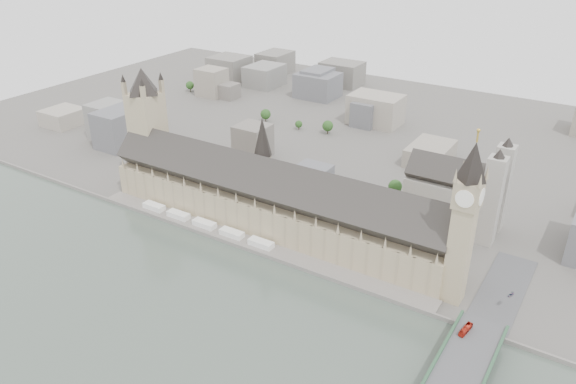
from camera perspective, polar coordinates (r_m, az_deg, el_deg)
The scene contains 13 objects.
ground at distance 396.90m, azimuth -3.36°, elevation -4.85°, with size 900.00×900.00×0.00m, color #595651.
embankment_wall at distance 385.92m, azimuth -4.66°, elevation -5.64°, with size 600.00×1.50×3.00m, color slate.
river_terrace at distance 391.25m, azimuth -4.00°, elevation -5.21°, with size 270.00×15.00×2.00m, color slate.
terrace_tents at distance 411.94m, azimuth -8.50°, elevation -3.21°, with size 118.00×7.00×4.00m.
palace_of_westminster at distance 399.75m, azimuth -1.82°, elevation -0.83°, with size 265.00×40.73×55.44m.
elizabeth_tower at distance 324.33m, azimuth 17.56°, elevation -2.05°, with size 17.00×17.00×107.50m.
victoria_tower at distance 465.01m, azimuth -14.10°, elevation 6.77°, with size 30.00×30.00×100.00m.
central_tower at distance 394.82m, azimuth -2.59°, elevation 4.42°, with size 13.00×13.00×48.00m.
westminster_abbey at distance 420.38m, azimuth 16.77°, elevation -0.22°, with size 68.00×36.00×64.00m.
city_skyline_inland at distance 586.51m, azimuth 10.65°, elevation 7.48°, with size 720.00×360.00×38.00m, color gray, non-canonical shape.
park_trees at distance 441.57m, azimuth 0.05°, elevation -0.22°, with size 110.00×30.00×15.00m, color #214C1B, non-canonical shape.
red_bus_north at distance 314.91m, azimuth 17.60°, elevation -13.16°, with size 2.74×11.70×3.26m, color red.
car_approach at distance 349.57m, azimuth 21.69°, elevation -9.68°, with size 1.94×4.78×1.39m, color gray.
Camera 1 is at (199.79, -273.37, 207.08)m, focal length 35.00 mm.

